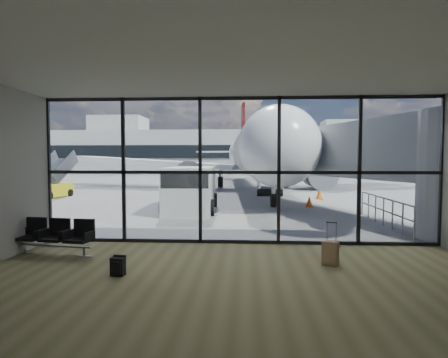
# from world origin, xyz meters

# --- Properties ---
(ground) EXTENTS (220.00, 220.00, 0.00)m
(ground) POSITION_xyz_m (0.00, 40.00, 0.00)
(ground) COLOR slate
(ground) RESTS_ON ground
(lounge_shell) EXTENTS (12.02, 8.01, 4.51)m
(lounge_shell) POSITION_xyz_m (0.00, -4.80, 2.65)
(lounge_shell) COLOR brown
(lounge_shell) RESTS_ON ground
(glass_curtain_wall) EXTENTS (12.10, 0.12, 4.50)m
(glass_curtain_wall) POSITION_xyz_m (0.00, 0.00, 2.25)
(glass_curtain_wall) COLOR white
(glass_curtain_wall) RESTS_ON ground
(jet_bridge) EXTENTS (8.00, 16.50, 4.33)m
(jet_bridge) POSITION_xyz_m (4.90, 7.07, 2.76)
(jet_bridge) COLOR #989B9D
(jet_bridge) RESTS_ON ground
(apron_railing) EXTENTS (0.06, 5.46, 1.11)m
(apron_railing) POSITION_xyz_m (5.60, 3.50, 0.72)
(apron_railing) COLOR gray
(apron_railing) RESTS_ON ground
(far_terminal) EXTENTS (80.00, 12.20, 11.00)m
(far_terminal) POSITION_xyz_m (-0.59, 61.97, 4.21)
(far_terminal) COLOR #A9A9A5
(far_terminal) RESTS_ON ground
(tree_0) EXTENTS (4.95, 4.95, 7.12)m
(tree_0) POSITION_xyz_m (-45.00, 72.00, 4.63)
(tree_0) COLOR #382619
(tree_0) RESTS_ON ground
(tree_1) EXTENTS (5.61, 5.61, 8.07)m
(tree_1) POSITION_xyz_m (-39.00, 72.00, 5.25)
(tree_1) COLOR #382619
(tree_1) RESTS_ON ground
(tree_2) EXTENTS (6.27, 6.27, 9.03)m
(tree_2) POSITION_xyz_m (-33.00, 72.00, 5.88)
(tree_2) COLOR #382619
(tree_2) RESTS_ON ground
(tree_3) EXTENTS (4.95, 4.95, 7.12)m
(tree_3) POSITION_xyz_m (-27.00, 72.00, 4.63)
(tree_3) COLOR #382619
(tree_3) RESTS_ON ground
(tree_4) EXTENTS (5.61, 5.61, 8.07)m
(tree_4) POSITION_xyz_m (-21.00, 72.00, 5.25)
(tree_4) COLOR #382619
(tree_4) RESTS_ON ground
(tree_5) EXTENTS (6.27, 6.27, 9.03)m
(tree_5) POSITION_xyz_m (-15.00, 72.00, 5.88)
(tree_5) COLOR #382619
(tree_5) RESTS_ON ground
(seating_row) EXTENTS (2.17, 0.88, 0.96)m
(seating_row) POSITION_xyz_m (-4.98, -1.54, 0.53)
(seating_row) COLOR gray
(seating_row) RESTS_ON ground
(backpack) EXTENTS (0.33, 0.31, 0.45)m
(backpack) POSITION_xyz_m (-2.64, -3.38, 0.22)
(backpack) COLOR black
(backpack) RESTS_ON ground
(suitcase) EXTENTS (0.45, 0.39, 1.06)m
(suitcase) POSITION_xyz_m (2.26, -2.29, 0.32)
(suitcase) COLOR #8B6C4D
(suitcase) RESTS_ON ground
(airliner) EXTENTS (34.77, 40.30, 10.38)m
(airliner) POSITION_xyz_m (0.80, 24.29, 3.16)
(airliner) COLOR white
(airliner) RESTS_ON ground
(service_van) EXTENTS (2.62, 5.15, 2.20)m
(service_van) POSITION_xyz_m (-2.55, 7.06, 1.13)
(service_van) COLOR silver
(service_van) RESTS_ON ground
(belt_loader) EXTENTS (1.63, 4.02, 1.85)m
(belt_loader) POSITION_xyz_m (-3.62, 15.31, 0.62)
(belt_loader) COLOR black
(belt_loader) RESTS_ON ground
(mobile_stairs) EXTENTS (2.35, 3.88, 2.59)m
(mobile_stairs) POSITION_xyz_m (-13.24, 13.35, 0.62)
(mobile_stairs) COLOR gold
(mobile_stairs) RESTS_ON ground
(traffic_cone_b) EXTENTS (0.42, 0.42, 0.60)m
(traffic_cone_b) POSITION_xyz_m (3.66, 9.12, 0.29)
(traffic_cone_b) COLOR #CF4B0A
(traffic_cone_b) RESTS_ON ground
(traffic_cone_c) EXTENTS (0.47, 0.47, 0.67)m
(traffic_cone_c) POSITION_xyz_m (5.00, 13.24, 0.32)
(traffic_cone_c) COLOR #DB5F0B
(traffic_cone_c) RESTS_ON ground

